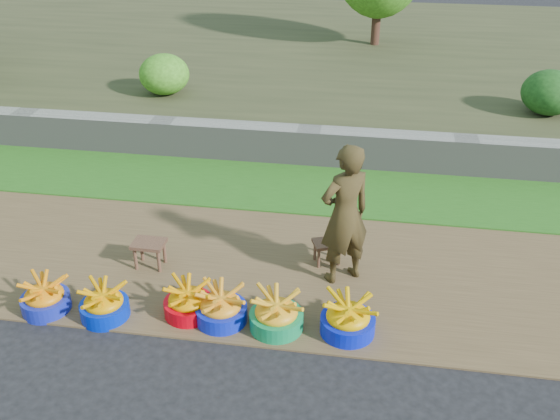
% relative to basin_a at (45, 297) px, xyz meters
% --- Properties ---
extents(ground_plane, '(120.00, 120.00, 0.00)m').
position_rel_basin_a_xyz_m(ground_plane, '(2.18, -0.22, -0.16)').
color(ground_plane, black).
rests_on(ground_plane, ground).
extents(dirt_shoulder, '(80.00, 2.50, 0.02)m').
position_rel_basin_a_xyz_m(dirt_shoulder, '(2.18, 1.03, -0.15)').
color(dirt_shoulder, brown).
rests_on(dirt_shoulder, ground).
extents(grass_verge, '(80.00, 1.50, 0.04)m').
position_rel_basin_a_xyz_m(grass_verge, '(2.18, 3.03, -0.14)').
color(grass_verge, '#276419').
rests_on(grass_verge, ground).
extents(retaining_wall, '(80.00, 0.35, 0.55)m').
position_rel_basin_a_xyz_m(retaining_wall, '(2.18, 3.88, 0.11)').
color(retaining_wall, gray).
rests_on(retaining_wall, ground).
extents(earth_bank, '(80.00, 10.00, 0.50)m').
position_rel_basin_a_xyz_m(earth_bank, '(2.18, 8.78, 0.09)').
color(earth_bank, '#393C21').
rests_on(earth_bank, ground).
extents(basin_a, '(0.48, 0.48, 0.36)m').
position_rel_basin_a_xyz_m(basin_a, '(0.00, 0.00, 0.00)').
color(basin_a, '#1522AD').
rests_on(basin_a, ground).
extents(basin_b, '(0.48, 0.48, 0.36)m').
position_rel_basin_a_xyz_m(basin_b, '(0.63, -0.01, -0.00)').
color(basin_b, '#0020C2').
rests_on(basin_b, ground).
extents(basin_c, '(0.49, 0.49, 0.36)m').
position_rel_basin_a_xyz_m(basin_c, '(1.43, 0.15, 0.00)').
color(basin_c, '#C8000E').
rests_on(basin_c, ground).
extents(basin_d, '(0.51, 0.51, 0.38)m').
position_rel_basin_a_xyz_m(basin_d, '(1.77, 0.11, 0.01)').
color(basin_d, '#0B1EC7').
rests_on(basin_d, ground).
extents(basin_e, '(0.52, 0.52, 0.39)m').
position_rel_basin_a_xyz_m(basin_e, '(2.32, 0.08, 0.01)').
color(basin_e, '#0E8349').
rests_on(basin_e, ground).
extents(basin_f, '(0.52, 0.52, 0.39)m').
position_rel_basin_a_xyz_m(basin_f, '(3.00, 0.12, 0.01)').
color(basin_f, '#0717CF').
rests_on(basin_f, ground).
extents(stool_left, '(0.35, 0.27, 0.31)m').
position_rel_basin_a_xyz_m(stool_left, '(0.78, 0.90, 0.10)').
color(stool_left, brown).
rests_on(stool_left, dirt_shoulder).
extents(stool_right, '(0.37, 0.33, 0.27)m').
position_rel_basin_a_xyz_m(stool_right, '(2.70, 1.27, 0.07)').
color(stool_right, brown).
rests_on(stool_right, dirt_shoulder).
extents(vendor_woman, '(0.68, 0.63, 1.55)m').
position_rel_basin_a_xyz_m(vendor_woman, '(2.88, 1.01, 0.64)').
color(vendor_woman, black).
rests_on(vendor_woman, dirt_shoulder).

